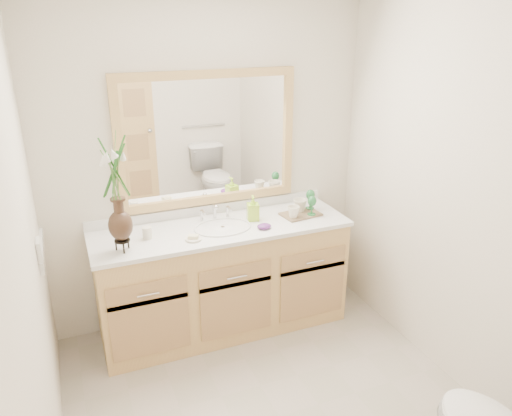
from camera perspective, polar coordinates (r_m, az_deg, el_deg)
name	(u,v)px	position (r m, az deg, el deg)	size (l,w,h in m)	color
wall_back	(208,166)	(3.69, -5.48, 4.78)	(2.40, 0.02, 2.40)	white
wall_front	(476,407)	(1.65, 23.85, -20.12)	(2.40, 0.02, 2.40)	white
wall_left	(27,277)	(2.35, -24.68, -7.19)	(0.02, 2.60, 2.40)	white
wall_right	(466,202)	(3.21, 22.88, 0.61)	(0.02, 2.60, 2.40)	white
vanity	(223,280)	(3.75, -3.77, -8.17)	(1.80, 0.55, 0.80)	#DBB66B
counter	(222,229)	(3.57, -3.93, -2.36)	(1.84, 0.57, 0.03)	white
sink	(223,234)	(3.57, -3.82, -3.04)	(0.38, 0.34, 0.23)	white
mirror	(208,139)	(3.62, -5.49, 7.80)	(1.32, 0.04, 0.97)	white
switch_plate	(39,250)	(3.13, -23.55, -4.38)	(0.02, 0.12, 0.12)	white
flower_vase	(115,176)	(3.13, -15.79, 3.54)	(0.18, 0.18, 0.74)	black
tumbler	(147,233)	(3.44, -12.35, -2.78)	(0.06, 0.06, 0.08)	silver
soap_dish	(193,238)	(3.37, -7.18, -3.47)	(0.11, 0.11, 0.04)	silver
soap_bottle	(253,209)	(3.64, -0.35, -0.13)	(0.08, 0.08, 0.17)	#B0E736
purple_dish	(264,226)	(3.52, 0.93, -2.09)	(0.10, 0.08, 0.04)	#602776
tray	(301,214)	(3.77, 5.13, -0.71)	(0.28, 0.19, 0.01)	brown
mug_left	(293,211)	(3.67, 4.30, -0.40)	(0.09, 0.09, 0.09)	silver
mug_right	(300,205)	(3.78, 5.07, 0.34)	(0.10, 0.10, 0.10)	silver
goblet_front	(312,202)	(3.71, 6.42, 0.67)	(0.07, 0.07, 0.15)	#246E36
goblet_back	(310,196)	(3.83, 6.24, 1.38)	(0.07, 0.07, 0.15)	#246E36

